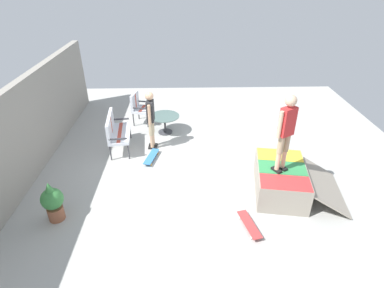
% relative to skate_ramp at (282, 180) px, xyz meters
% --- Properties ---
extents(ground_plane, '(12.00, 12.00, 0.10)m').
position_rel_skate_ramp_xyz_m(ground_plane, '(1.04, 1.95, -0.38)').
color(ground_plane, '#A8A8A3').
extents(back_wall_cinderblock, '(9.00, 0.20, 2.29)m').
position_rel_skate_ramp_xyz_m(back_wall_cinderblock, '(1.04, 5.95, 0.82)').
color(back_wall_cinderblock, gray).
rests_on(back_wall_cinderblock, ground_plane).
extents(skate_ramp, '(1.90, 2.16, 0.65)m').
position_rel_skate_ramp_xyz_m(skate_ramp, '(0.00, 0.00, 0.00)').
color(skate_ramp, gray).
rests_on(skate_ramp, ground_plane).
extents(patio_bench, '(1.30, 0.68, 1.02)m').
position_rel_skate_ramp_xyz_m(patio_bench, '(2.02, 4.11, 0.29)').
color(patio_bench, '#38383D').
rests_on(patio_bench, ground_plane).
extents(patio_chair_near_house, '(0.71, 0.65, 1.02)m').
position_rel_skate_ramp_xyz_m(patio_chair_near_house, '(3.70, 3.67, 0.29)').
color(patio_chair_near_house, '#38383D').
rests_on(patio_chair_near_house, ground_plane).
extents(patio_table, '(0.90, 0.90, 0.57)m').
position_rel_skate_ramp_xyz_m(patio_table, '(2.97, 2.80, 0.08)').
color(patio_table, '#38383D').
rests_on(patio_table, ground_plane).
extents(person_watching, '(0.48, 0.25, 1.67)m').
position_rel_skate_ramp_xyz_m(person_watching, '(2.08, 3.12, 0.65)').
color(person_watching, black).
rests_on(person_watching, ground_plane).
extents(person_skater, '(0.35, 0.42, 1.74)m').
position_rel_skate_ramp_xyz_m(person_skater, '(-0.08, 0.13, 1.35)').
color(person_skater, black).
rests_on(person_skater, skate_ramp).
extents(skateboard_by_bench, '(0.82, 0.39, 0.10)m').
position_rel_skate_ramp_xyz_m(skateboard_by_bench, '(1.43, 3.10, -0.24)').
color(skateboard_by_bench, '#3372B2').
rests_on(skateboard_by_bench, ground_plane).
extents(skateboard_spare, '(0.82, 0.39, 0.10)m').
position_rel_skate_ramp_xyz_m(skateboard_spare, '(-1.14, 0.94, -0.24)').
color(skateboard_spare, '#B23838').
rests_on(skateboard_spare, ground_plane).
extents(potted_plant, '(0.44, 0.44, 0.92)m').
position_rel_skate_ramp_xyz_m(potted_plant, '(-0.77, 4.85, 0.14)').
color(potted_plant, brown).
rests_on(potted_plant, ground_plane).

